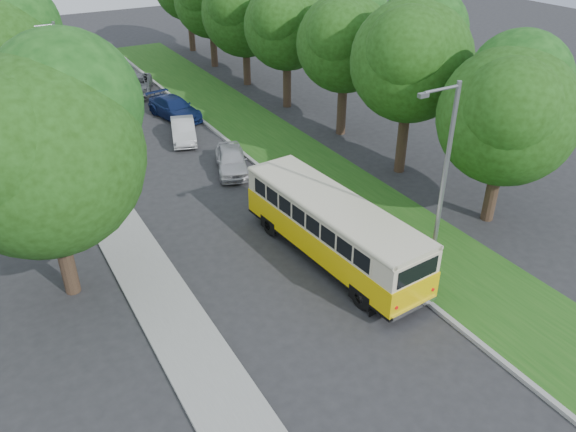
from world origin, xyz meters
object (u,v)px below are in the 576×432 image
lamppost_near (441,185)px  vintage_bus (332,230)px  car_silver (231,160)px  car_grey (136,85)px  lamppost_far (65,89)px  car_white (183,130)px  car_blue (175,108)px

lamppost_near → vintage_bus: (-2.07, 3.39, -2.99)m
car_silver → car_grey: bearing=111.1°
lamppost_far → car_white: bearing=-1.8°
lamppost_far → car_silver: 9.44m
car_blue → car_grey: bearing=85.2°
lamppost_near → car_silver: 13.64m
lamppost_near → car_silver: (-2.08, 12.96, -3.70)m
vintage_bus → car_silver: (-0.00, 9.57, -0.72)m
car_silver → car_blue: bearing=108.0°
lamppost_far → car_white: size_ratio=1.94×
lamppost_near → car_blue: bearing=94.8°
lamppost_near → car_grey: lamppost_near is taller
lamppost_near → car_white: bearing=98.6°
car_silver → lamppost_near: bearing=-61.5°
lamppost_far → car_blue: lamppost_far is taller
car_silver → car_white: bearing=116.6°
vintage_bus → lamppost_near: bearing=-62.8°
lamppost_near → car_grey: (-2.56, 28.50, -3.71)m
lamppost_far → car_blue: (7.04, 3.74, -3.44)m
car_silver → car_grey: car_silver is taller
lamppost_near → car_blue: lamppost_near is taller
lamppost_far → vintage_bus: 16.81m
car_white → car_grey: (0.19, 10.19, 0.02)m
lamppost_far → car_silver: size_ratio=1.92×
car_silver → vintage_bus: bearing=-70.6°
lamppost_far → car_grey: bearing=57.6°
car_grey → vintage_bus: bearing=-68.2°
car_white → lamppost_far: bearing=-164.5°
lamppost_far → car_grey: (6.35, 10.00, -3.46)m
lamppost_near → lamppost_far: bearing=115.7°
car_silver → car_grey: size_ratio=0.83×
car_blue → car_grey: size_ratio=0.99×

